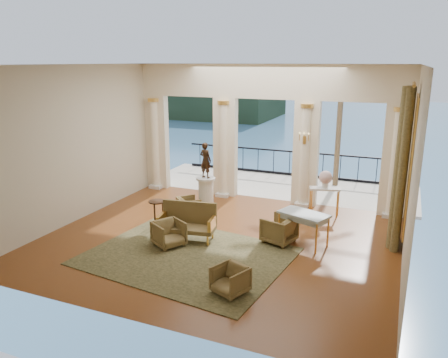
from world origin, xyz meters
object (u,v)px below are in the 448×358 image
at_px(armchair_a, 169,232).
at_px(side_table, 157,205).
at_px(armchair_d, 189,206).
at_px(statue, 206,160).
at_px(game_table, 304,216).
at_px(console_table, 325,193).
at_px(armchair_c, 279,228).
at_px(armchair_b, 230,279).
at_px(settee, 188,221).
at_px(pedestal, 206,196).

relative_size(armchair_a, side_table, 0.94).
bearing_deg(armchair_d, statue, -92.28).
bearing_deg(game_table, armchair_a, -135.12).
height_order(armchair_d, side_table, side_table).
height_order(armchair_d, console_table, console_table).
distance_m(console_table, side_table, 5.05).
bearing_deg(armchair_d, armchair_a, 147.78).
bearing_deg(armchair_c, side_table, -69.86).
xyz_separation_m(armchair_a, game_table, (3.13, 1.43, 0.40)).
height_order(statue, console_table, statue).
xyz_separation_m(armchair_b, armchair_d, (-2.89, 3.82, -0.00)).
xyz_separation_m(armchair_d, side_table, (-0.40, -1.17, 0.34)).
xyz_separation_m(armchair_c, console_table, (0.70, 2.56, 0.33)).
bearing_deg(side_table, armchair_d, 70.96).
distance_m(armchair_b, settee, 3.04).
xyz_separation_m(settee, game_table, (2.90, 0.82, 0.27)).
distance_m(armchair_d, console_table, 4.15).
bearing_deg(statue, console_table, -145.85).
bearing_deg(statue, armchair_b, 134.64).
bearing_deg(settee, game_table, 6.62).
height_order(armchair_a, settee, settee).
bearing_deg(armchair_d, game_table, -148.50).
distance_m(statue, side_table, 2.03).
xyz_separation_m(armchair_b, side_table, (-3.29, 2.64, 0.34)).
xyz_separation_m(armchair_d, game_table, (3.69, -0.79, 0.44)).
bearing_deg(statue, settee, 115.30).
height_order(armchair_b, armchair_c, armchair_c).
bearing_deg(settee, console_table, 38.03).
distance_m(game_table, pedestal, 3.51).
distance_m(settee, game_table, 3.03).
xyz_separation_m(settee, side_table, (-1.20, 0.44, 0.17)).
xyz_separation_m(statue, console_table, (3.40, 1.25, -0.97)).
distance_m(pedestal, console_table, 3.63).
bearing_deg(side_table, armchair_c, 4.07).
distance_m(armchair_b, game_table, 3.16).
relative_size(armchair_a, console_table, 0.74).
relative_size(armchair_b, console_table, 0.66).
relative_size(game_table, side_table, 1.81).
height_order(armchair_a, console_table, console_table).
xyz_separation_m(armchair_a, pedestal, (-0.17, 2.60, 0.19)).
bearing_deg(settee, pedestal, 92.13).
xyz_separation_m(armchair_b, armchair_c, (0.21, 2.89, 0.07)).
height_order(armchair_d, game_table, game_table).
bearing_deg(armchair_c, armchair_a, -46.80).
xyz_separation_m(console_table, side_table, (-4.20, -2.81, -0.06)).
bearing_deg(console_table, armchair_c, -121.00).
bearing_deg(console_table, game_table, -108.04).
bearing_deg(statue, side_table, 76.75).
height_order(game_table, side_table, game_table).
bearing_deg(console_table, settee, -148.41).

